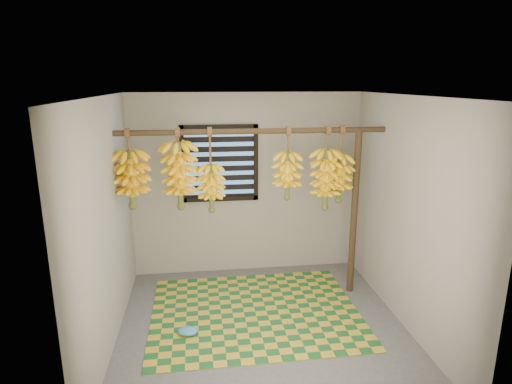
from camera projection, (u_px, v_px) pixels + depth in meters
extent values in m
cube|color=#4D4D4D|center=(263.00, 329.00, 4.52)|extent=(3.00, 3.00, 0.01)
cube|color=silver|center=(264.00, 96.00, 3.91)|extent=(3.00, 3.00, 0.01)
cube|color=gray|center=(246.00, 185.00, 5.65)|extent=(3.00, 0.01, 2.40)
cube|color=gray|center=(105.00, 227.00, 4.02)|extent=(0.01, 3.00, 2.40)
cube|color=gray|center=(408.00, 215.00, 4.40)|extent=(0.01, 3.00, 2.40)
cube|color=black|center=(220.00, 164.00, 5.51)|extent=(1.00, 0.04, 1.00)
cylinder|color=#3E2E1B|center=(254.00, 131.00, 4.68)|extent=(3.00, 0.06, 0.06)
cylinder|color=#3E2E1B|center=(354.00, 214.00, 5.09)|extent=(0.08, 0.08, 2.00)
cube|color=#1A5826|center=(255.00, 312.00, 4.83)|extent=(2.32, 1.86, 0.01)
ellipsoid|color=#378FCF|center=(188.00, 331.00, 4.38)|extent=(0.23, 0.18, 0.08)
cylinder|color=brown|center=(128.00, 142.00, 4.53)|extent=(0.02, 0.02, 0.25)
cylinder|color=#4C5923|center=(131.00, 178.00, 4.63)|extent=(0.07, 0.07, 0.59)
cylinder|color=brown|center=(178.00, 137.00, 4.59)|extent=(0.02, 0.02, 0.16)
cylinder|color=#4C5923|center=(180.00, 174.00, 4.69)|extent=(0.06, 0.06, 0.70)
cylinder|color=brown|center=(210.00, 148.00, 4.66)|extent=(0.02, 0.02, 0.41)
cylinder|color=#4C5923|center=(211.00, 186.00, 4.77)|extent=(0.05, 0.05, 0.51)
cylinder|color=brown|center=(288.00, 141.00, 4.76)|extent=(0.02, 0.02, 0.30)
cylinder|color=#4C5923|center=(288.00, 174.00, 4.85)|extent=(0.05, 0.05, 0.51)
cylinder|color=brown|center=(328.00, 140.00, 4.81)|extent=(0.02, 0.02, 0.28)
cylinder|color=#4C5923|center=(326.00, 178.00, 4.93)|extent=(0.06, 0.06, 0.67)
cylinder|color=brown|center=(341.00, 142.00, 4.84)|extent=(0.02, 0.02, 0.34)
cylinder|color=#4C5923|center=(340.00, 177.00, 4.94)|extent=(0.06, 0.06, 0.52)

